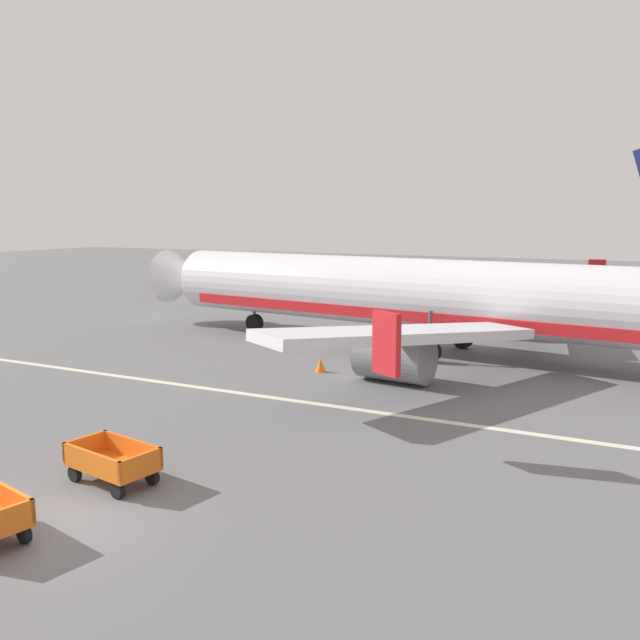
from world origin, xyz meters
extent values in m
plane|color=slate|center=(0.00, 0.00, 0.00)|extent=(220.00, 220.00, 0.00)
cube|color=silver|center=(0.00, 11.72, 0.01)|extent=(120.00, 0.36, 0.01)
cylinder|color=silver|center=(0.33, 23.37, 3.15)|extent=(30.23, 7.37, 3.70)
cube|color=red|center=(0.33, 23.37, 2.13)|extent=(27.23, 6.82, 0.56)
cone|color=silver|center=(-16.04, 25.40, 3.15)|extent=(3.62, 3.99, 3.63)
cube|color=silver|center=(3.40, 14.57, 2.48)|extent=(8.59, 12.62, 1.35)
cube|color=red|center=(5.20, 7.80, 3.43)|extent=(1.06, 0.71, 1.90)
cylinder|color=gray|center=(2.37, 16.27, 1.13)|extent=(3.43, 2.48, 2.10)
cube|color=silver|center=(5.46, 31.14, 2.48)|extent=(5.86, 13.23, 1.35)
cube|color=red|center=(8.87, 37.27, 3.43)|extent=(1.11, 0.48, 1.90)
cylinder|color=gray|center=(4.05, 29.75, 1.13)|extent=(3.43, 2.48, 2.10)
cylinder|color=#4C4C51|center=(-10.09, 24.66, 1.57)|extent=(0.20, 0.20, 2.04)
cylinder|color=black|center=(-10.09, 24.66, 0.55)|extent=(1.15, 0.58, 1.10)
cylinder|color=#4C4C51|center=(2.54, 20.88, 1.57)|extent=(0.20, 0.20, 2.04)
cylinder|color=black|center=(2.54, 20.88, 0.55)|extent=(1.15, 0.58, 1.10)
cylinder|color=#4C4C51|center=(3.09, 25.24, 1.57)|extent=(0.20, 0.20, 2.04)
cylinder|color=black|center=(3.09, 25.24, 0.55)|extent=(1.15, 0.58, 1.10)
cube|color=orange|center=(-0.83, -0.75, 0.80)|extent=(2.46, 0.63, 0.55)
cube|color=orange|center=(0.21, -1.64, 0.80)|extent=(0.39, 1.39, 0.55)
cylinder|color=black|center=(0.07, -1.04, 0.22)|extent=(0.46, 0.25, 0.44)
cube|color=orange|center=(-0.59, 2.39, 0.48)|extent=(2.70, 1.81, 0.08)
cube|color=orange|center=(-0.71, 1.75, 0.80)|extent=(2.48, 0.53, 0.55)
cube|color=orange|center=(-0.48, 3.03, 0.80)|extent=(2.48, 0.53, 0.55)
cube|color=orange|center=(-1.78, 2.60, 0.80)|extent=(0.34, 1.40, 0.55)
cube|color=orange|center=(0.59, 2.18, 0.80)|extent=(0.34, 1.40, 0.55)
cylinder|color=#2D2D33|center=(-2.37, 2.70, 0.44)|extent=(1.00, 0.25, 0.08)
cylinder|color=black|center=(-1.61, 2.00, 0.22)|extent=(0.46, 0.23, 0.44)
cylinder|color=black|center=(-1.42, 3.10, 0.22)|extent=(0.46, 0.23, 0.44)
cylinder|color=black|center=(0.23, 1.67, 0.22)|extent=(0.46, 0.23, 0.44)
cylinder|color=black|center=(0.43, 2.78, 0.22)|extent=(0.46, 0.23, 0.44)
cone|color=orange|center=(-1.40, 16.62, 0.33)|extent=(0.50, 0.50, 0.66)
camera|label=1|loc=(12.11, -10.41, 7.15)|focal=37.19mm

